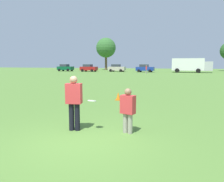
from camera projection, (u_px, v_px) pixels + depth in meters
ground_plane at (81, 142)px, 6.11m from camera, size 162.85×162.85×0.00m
player_thrower at (74, 100)px, 7.02m from camera, size 0.54×0.37×1.78m
player_defender at (128, 108)px, 6.77m from camera, size 0.49×0.37×1.42m
frisbee at (92, 101)px, 6.94m from camera, size 0.27×0.27×0.08m
traffic_cone at (118, 96)px, 12.91m from camera, size 0.32×0.32×0.48m
parked_car_near_left at (65, 68)px, 57.37m from camera, size 4.31×2.43×1.82m
parked_car_mid_left at (89, 68)px, 54.29m from camera, size 4.31×2.43×1.82m
parked_car_center at (117, 68)px, 54.04m from camera, size 4.31×2.43×1.82m
parked_car_mid_right at (145, 68)px, 51.64m from camera, size 4.31×2.43×1.82m
box_truck at (191, 65)px, 48.86m from camera, size 8.64×3.37×3.18m
bystander_far_jogger at (146, 69)px, 43.70m from camera, size 0.33×0.49×1.68m
tree_west_oak at (106, 48)px, 67.01m from camera, size 6.04×6.04×9.81m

